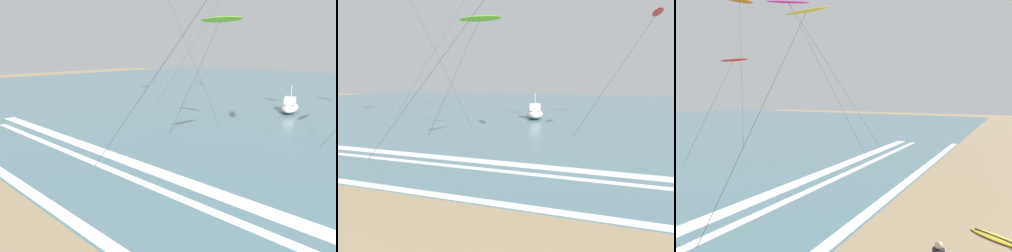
# 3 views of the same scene
# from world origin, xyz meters

# --- Properties ---
(wave_foam_shoreline) EXTENTS (47.81, 0.56, 0.01)m
(wave_foam_shoreline) POSITION_xyz_m (-1.16, 9.55, 0.01)
(wave_foam_shoreline) COLOR white
(wave_foam_shoreline) RESTS_ON ocean_surface
(wave_foam_mid_break) EXTENTS (42.32, 0.51, 0.01)m
(wave_foam_mid_break) POSITION_xyz_m (0.21, 13.85, 0.01)
(wave_foam_mid_break) COLOR white
(wave_foam_mid_break) RESTS_ON ocean_surface
(wave_foam_outer_break) EXTENTS (45.20, 0.97, 0.01)m
(wave_foam_outer_break) POSITION_xyz_m (-0.82, 15.36, 0.01)
(wave_foam_outer_break) COLOR white
(wave_foam_outer_break) RESTS_ON ocean_surface
(kite_lime_high_left) EXTENTS (5.74, 0.89, 8.52)m
(kite_lime_high_left) POSITION_xyz_m (-4.22, 22.27, 8.26)
(kite_lime_high_left) COLOR #70C628
(kite_lime_high_left) RESTS_ON ground
(offshore_boat) EXTENTS (3.36, 5.47, 2.70)m
(offshore_boat) POSITION_xyz_m (-5.44, 37.02, 0.55)
(offshore_boat) COLOR beige
(offshore_boat) RESTS_ON ground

